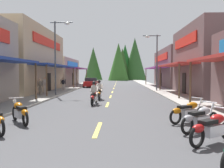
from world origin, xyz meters
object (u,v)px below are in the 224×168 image
rider_cruising_trailing (99,91)px  motorcycle_parked_left_2 (20,112)px  pedestrian_by_shop (45,84)px  rider_cruising_lead (94,95)px  streetlamp_left (58,48)px  motorcycle_parked_right_3 (188,111)px  motorcycle_parked_right_1 (213,127)px  streetlamp_right (154,55)px  pedestrian_strolling (40,86)px  parked_car_curbside (91,83)px  pedestrian_browsing (63,83)px  motorcycle_parked_right_2 (200,118)px

rider_cruising_trailing → motorcycle_parked_left_2: bearing=162.0°
pedestrian_by_shop → rider_cruising_lead: bearing=-31.9°
streetlamp_left → motorcycle_parked_right_3: streetlamp_left is taller
motorcycle_parked_right_1 → motorcycle_parked_left_2: 7.31m
pedestrian_by_shop → streetlamp_left: bearing=-20.9°
motorcycle_parked_left_2 → motorcycle_parked_right_3: bearing=-125.6°
streetlamp_right → pedestrian_strolling: streetlamp_right is taller
streetlamp_right → motorcycle_parked_left_2: 19.34m
streetlamp_left → streetlamp_right: size_ratio=1.05×
streetlamp_right → motorcycle_parked_right_3: streetlamp_right is taller
pedestrian_strolling → pedestrian_by_shop: bearing=16.9°
streetlamp_right → parked_car_curbside: 12.11m
streetlamp_left → rider_cruising_lead: streetlamp_left is taller
pedestrian_strolling → parked_car_curbside: 14.64m
streetlamp_right → pedestrian_browsing: size_ratio=4.02×
motorcycle_parked_left_2 → rider_cruising_trailing: (2.52, 8.82, 0.17)m
pedestrian_browsing → parked_car_curbside: pedestrian_browsing is taller
motorcycle_parked_left_2 → parked_car_curbside: size_ratio=0.40×
streetlamp_right → motorcycle_parked_right_1: (-1.21, -19.79, -3.65)m
motorcycle_parked_right_2 → streetlamp_left: bearing=86.9°
motorcycle_parked_right_1 → parked_car_curbside: bearing=68.2°
pedestrian_by_shop → parked_car_curbside: size_ratio=0.40×
pedestrian_by_shop → pedestrian_browsing: pedestrian_by_shop is taller
streetlamp_left → rider_cruising_lead: 7.83m
pedestrian_by_shop → pedestrian_strolling: (0.23, -2.00, -0.07)m
motorcycle_parked_right_2 → motorcycle_parked_right_3: bearing=52.7°
streetlamp_right → motorcycle_parked_right_2: (-1.06, -18.33, -3.65)m
rider_cruising_lead → rider_cruising_trailing: size_ratio=1.00×
pedestrian_browsing → motorcycle_parked_right_2: bearing=21.0°
streetlamp_left → parked_car_curbside: bearing=84.6°
motorcycle_parked_right_3 → rider_cruising_trailing: (-4.48, 8.44, 0.17)m
pedestrian_strolling → motorcycle_parked_left_2: bearing=-154.6°
motorcycle_parked_left_2 → motorcycle_parked_right_2: bearing=-137.9°
rider_cruising_trailing → motorcycle_parked_right_3: bearing=-154.1°
motorcycle_parked_right_3 → rider_cruising_lead: rider_cruising_lead is taller
motorcycle_parked_right_1 → pedestrian_strolling: size_ratio=1.09×
streetlamp_left → pedestrian_by_shop: size_ratio=3.86×
streetlamp_right → rider_cruising_lead: (-5.61, -11.37, -3.49)m
motorcycle_parked_right_2 → pedestrian_strolling: pedestrian_strolling is taller
streetlamp_left → motorcycle_parked_right_3: 14.53m
motorcycle_parked_left_2 → pedestrian_strolling: (-2.97, 11.11, 0.46)m
streetlamp_left → pedestrian_browsing: 6.52m
streetlamp_left → motorcycle_parked_right_3: (8.44, -11.18, -3.84)m
motorcycle_parked_right_1 → pedestrian_strolling: pedestrian_strolling is taller
streetlamp_left → pedestrian_by_shop: (-1.76, 1.54, -3.31)m
pedestrian_by_shop → pedestrian_browsing: (0.85, 3.94, -0.10)m
pedestrian_browsing → pedestrian_strolling: pedestrian_strolling is taller
motorcycle_parked_right_2 → parked_car_curbside: 27.52m
streetlamp_left → motorcycle_parked_right_3: size_ratio=3.58×
streetlamp_right → parked_car_curbside: (-8.16, 8.26, -3.46)m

